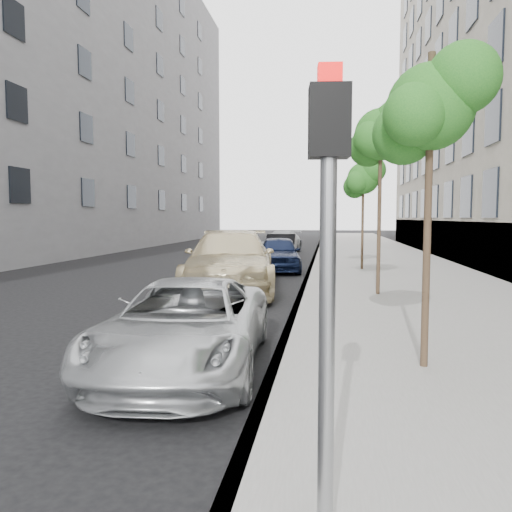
% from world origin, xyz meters
% --- Properties ---
extents(ground, '(160.00, 160.00, 0.00)m').
position_xyz_m(ground, '(0.00, 0.00, 0.00)').
color(ground, black).
rests_on(ground, ground).
extents(sidewalk, '(6.40, 72.00, 0.14)m').
position_xyz_m(sidewalk, '(4.30, 24.00, 0.07)').
color(sidewalk, gray).
rests_on(sidewalk, ground).
extents(curb, '(0.15, 72.00, 0.14)m').
position_xyz_m(curb, '(1.18, 24.00, 0.07)').
color(curb, '#9E9B93').
rests_on(curb, ground).
extents(tree_near, '(1.53, 1.33, 4.23)m').
position_xyz_m(tree_near, '(3.23, 1.50, 3.60)').
color(tree_near, '#38281C').
rests_on(tree_near, sidewalk).
extents(tree_mid, '(1.69, 1.49, 5.00)m').
position_xyz_m(tree_mid, '(3.23, 8.00, 4.30)').
color(tree_mid, '#38281C').
rests_on(tree_mid, sidewalk).
extents(tree_far, '(1.61, 1.41, 4.33)m').
position_xyz_m(tree_far, '(3.23, 14.50, 3.67)').
color(tree_far, '#38281C').
rests_on(tree_far, sidewalk).
extents(signal_pole, '(0.26, 0.20, 2.91)m').
position_xyz_m(signal_pole, '(1.89, -2.42, 1.97)').
color(signal_pole, '#939699').
rests_on(signal_pole, sidewalk).
extents(minivan, '(2.38, 4.67, 1.26)m').
position_xyz_m(minivan, '(-0.10, 1.35, 0.63)').
color(minivan, silver).
rests_on(minivan, ground).
extents(suv, '(3.33, 6.42, 1.78)m').
position_xyz_m(suv, '(-0.93, 8.76, 0.89)').
color(suv, beige).
rests_on(suv, ground).
extents(sedan_blue, '(2.18, 4.34, 1.42)m').
position_xyz_m(sedan_blue, '(-0.10, 14.51, 0.71)').
color(sedan_blue, black).
rests_on(sedan_blue, ground).
extents(sedan_black, '(1.54, 4.11, 1.34)m').
position_xyz_m(sedan_black, '(-0.44, 19.22, 0.67)').
color(sedan_black, black).
rests_on(sedan_black, ground).
extents(sedan_rear, '(2.44, 4.83, 1.35)m').
position_xyz_m(sedan_rear, '(-0.94, 24.95, 0.67)').
color(sedan_rear, gray).
rests_on(sedan_rear, ground).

